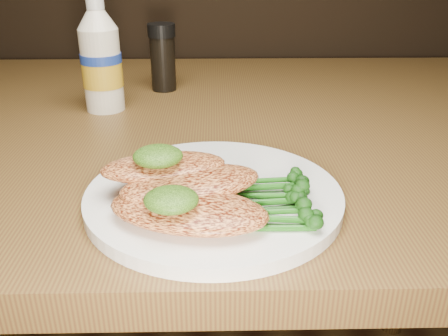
{
  "coord_description": "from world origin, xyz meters",
  "views": [
    {
      "loc": [
        0.05,
        0.35,
        1.0
      ],
      "look_at": [
        0.06,
        0.79,
        0.79
      ],
      "focal_mm": 38.92,
      "sensor_mm": 36.0,
      "label": 1
    }
  ],
  "objects_px": {
    "plate": "(214,196)",
    "pepper_grinder": "(163,58)",
    "dining_table": "(191,311)",
    "mayo_bottle": "(100,54)"
  },
  "relations": [
    {
      "from": "dining_table",
      "to": "pepper_grinder",
      "type": "relative_size",
      "value": 10.43
    },
    {
      "from": "plate",
      "to": "pepper_grinder",
      "type": "xyz_separation_m",
      "value": [
        -0.09,
        0.41,
        0.05
      ]
    },
    {
      "from": "dining_table",
      "to": "plate",
      "type": "height_order",
      "value": "plate"
    },
    {
      "from": "plate",
      "to": "dining_table",
      "type": "bearing_deg",
      "value": 99.93
    },
    {
      "from": "dining_table",
      "to": "mayo_bottle",
      "type": "bearing_deg",
      "value": 160.41
    },
    {
      "from": "pepper_grinder",
      "to": "plate",
      "type": "bearing_deg",
      "value": -77.94
    },
    {
      "from": "dining_table",
      "to": "pepper_grinder",
      "type": "distance_m",
      "value": 0.46
    },
    {
      "from": "dining_table",
      "to": "pepper_grinder",
      "type": "bearing_deg",
      "value": 105.6
    },
    {
      "from": "pepper_grinder",
      "to": "mayo_bottle",
      "type": "bearing_deg",
      "value": -127.28
    },
    {
      "from": "dining_table",
      "to": "mayo_bottle",
      "type": "distance_m",
      "value": 0.48
    }
  ]
}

